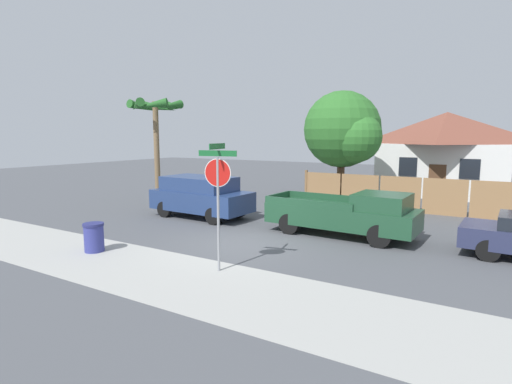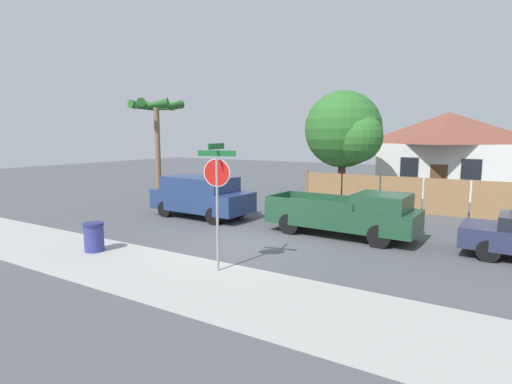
{
  "view_description": "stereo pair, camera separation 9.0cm",
  "coord_description": "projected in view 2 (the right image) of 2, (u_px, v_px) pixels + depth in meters",
  "views": [
    {
      "loc": [
        7.14,
        -10.96,
        3.58
      ],
      "look_at": [
        -0.11,
        1.12,
        1.6
      ],
      "focal_mm": 28.0,
      "sensor_mm": 36.0,
      "label": 1
    },
    {
      "loc": [
        7.22,
        -10.92,
        3.58
      ],
      "look_at": [
        -0.11,
        1.12,
        1.6
      ],
      "focal_mm": 28.0,
      "sensor_mm": 36.0,
      "label": 2
    }
  ],
  "objects": [
    {
      "name": "trash_bin",
      "position": [
        94.0,
        237.0,
        12.45
      ],
      "size": [
        0.63,
        0.63,
        0.9
      ],
      "color": "navy",
      "rests_on": "ground"
    },
    {
      "name": "ground_plane",
      "position": [
        242.0,
        243.0,
        13.45
      ],
      "size": [
        80.0,
        80.0,
        0.0
      ],
      "primitive_type": "plane",
      "color": "#4C4F54"
    },
    {
      "name": "palm_tree",
      "position": [
        157.0,
        115.0,
        20.38
      ],
      "size": [
        2.67,
        2.88,
        5.42
      ],
      "color": "brown",
      "rests_on": "ground"
    },
    {
      "name": "orange_pickup",
      "position": [
        347.0,
        214.0,
        14.24
      ],
      "size": [
        5.41,
        2.12,
        1.64
      ],
      "rotation": [
        0.0,
        0.0,
        -0.04
      ],
      "color": "#1E472D",
      "rests_on": "ground"
    },
    {
      "name": "wooden_fence",
      "position": [
        423.0,
        196.0,
        18.47
      ],
      "size": [
        11.79,
        0.12,
        1.77
      ],
      "color": "#997047",
      "rests_on": "ground"
    },
    {
      "name": "house",
      "position": [
        447.0,
        151.0,
        24.99
      ],
      "size": [
        7.64,
        7.08,
        5.06
      ],
      "color": "white",
      "rests_on": "ground"
    },
    {
      "name": "red_suv",
      "position": [
        201.0,
        195.0,
        17.65
      ],
      "size": [
        4.6,
        2.18,
        1.81
      ],
      "rotation": [
        0.0,
        0.0,
        -0.04
      ],
      "color": "navy",
      "rests_on": "ground"
    },
    {
      "name": "oak_tree",
      "position": [
        346.0,
        131.0,
        20.72
      ],
      "size": [
        4.2,
        4.0,
        5.93
      ],
      "color": "brown",
      "rests_on": "ground"
    },
    {
      "name": "sidewalk_strip",
      "position": [
        166.0,
        274.0,
        10.4
      ],
      "size": [
        36.0,
        3.2,
        0.01
      ],
      "color": "#A3A39E",
      "rests_on": "ground"
    },
    {
      "name": "stop_sign",
      "position": [
        217.0,
        184.0,
        10.37
      ],
      "size": [
        1.04,
        0.94,
        3.39
      ],
      "rotation": [
        0.0,
        0.0,
        0.22
      ],
      "color": "gray",
      "rests_on": "ground"
    }
  ]
}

